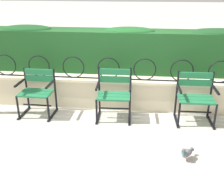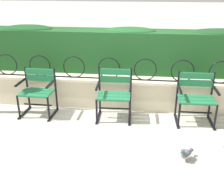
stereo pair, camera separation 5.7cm
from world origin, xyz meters
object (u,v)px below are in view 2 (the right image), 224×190
object	(u,v)px
park_chair_left	(38,90)
park_chair_centre	(114,93)
park_chair_right	(196,96)
pigeon_near_chairs	(186,153)

from	to	relation	value
park_chair_left	park_chair_centre	world-z (taller)	park_chair_centre
park_chair_left	park_chair_centre	distance (m)	1.41
park_chair_centre	park_chair_right	distance (m)	1.42
park_chair_centre	park_chair_right	world-z (taller)	park_chair_centre
park_chair_centre	pigeon_near_chairs	distance (m)	1.69
park_chair_centre	pigeon_near_chairs	bearing A→B (deg)	-46.53
park_chair_left	park_chair_right	world-z (taller)	park_chair_right
park_chair_centre	park_chair_right	size ratio (longest dim) A/B	1.03
park_chair_left	park_chair_right	distance (m)	2.83
park_chair_centre	pigeon_near_chairs	world-z (taller)	park_chair_centre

